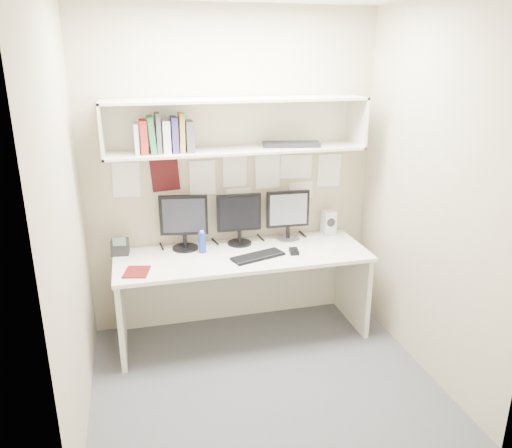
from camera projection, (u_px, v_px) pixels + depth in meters
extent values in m
cube|color=#46474C|center=(263.00, 380.00, 3.60)|extent=(2.40, 2.00, 0.01)
cube|color=tan|center=(232.00, 174.00, 4.10)|extent=(2.40, 0.02, 2.60)
cube|color=tan|center=(321.00, 270.00, 2.27)|extent=(2.40, 0.02, 2.60)
cube|color=tan|center=(66.00, 222.00, 2.91)|extent=(0.02, 2.00, 2.60)
cube|color=tan|center=(430.00, 195.00, 3.47)|extent=(0.02, 2.00, 2.60)
cube|color=white|center=(243.00, 255.00, 3.96)|extent=(2.00, 0.70, 0.03)
cube|color=beige|center=(235.00, 280.00, 4.38)|extent=(1.96, 0.02, 0.70)
cube|color=beige|center=(237.00, 150.00, 3.85)|extent=(2.00, 0.38, 0.02)
cube|color=beige|center=(237.00, 100.00, 3.73)|extent=(2.00, 0.38, 0.02)
cube|color=beige|center=(232.00, 122.00, 3.96)|extent=(2.00, 0.02, 0.40)
cube|color=beige|center=(101.00, 130.00, 3.56)|extent=(0.02, 0.38, 0.40)
cube|color=beige|center=(357.00, 121.00, 4.02)|extent=(0.02, 0.38, 0.40)
cylinder|color=black|center=(185.00, 248.00, 4.06)|extent=(0.21, 0.21, 0.02)
cylinder|color=black|center=(185.00, 241.00, 4.04)|extent=(0.03, 0.03, 0.11)
cube|color=black|center=(184.00, 215.00, 3.98)|extent=(0.38, 0.10, 0.33)
cube|color=black|center=(184.00, 216.00, 3.96)|extent=(0.33, 0.06, 0.28)
cylinder|color=black|center=(240.00, 243.00, 4.16)|extent=(0.20, 0.20, 0.01)
cylinder|color=black|center=(240.00, 237.00, 4.14)|extent=(0.03, 0.03, 0.10)
cube|color=black|center=(239.00, 213.00, 4.09)|extent=(0.37, 0.05, 0.31)
cube|color=black|center=(239.00, 213.00, 4.07)|extent=(0.32, 0.02, 0.27)
cylinder|color=#A5A5AA|center=(288.00, 239.00, 4.26)|extent=(0.20, 0.20, 0.01)
cylinder|color=black|center=(288.00, 232.00, 4.24)|extent=(0.03, 0.03, 0.10)
cube|color=black|center=(288.00, 209.00, 4.19)|extent=(0.37, 0.05, 0.31)
cube|color=#A5A5AA|center=(289.00, 210.00, 4.17)|extent=(0.32, 0.02, 0.26)
cube|color=black|center=(258.00, 256.00, 3.88)|extent=(0.45, 0.27, 0.02)
cube|color=black|center=(294.00, 251.00, 3.96)|extent=(0.08, 0.12, 0.03)
cube|color=#B6B5B1|center=(328.00, 223.00, 4.35)|extent=(0.11, 0.11, 0.21)
cylinder|color=black|center=(331.00, 223.00, 4.29)|extent=(0.08, 0.01, 0.07)
cylinder|color=#162E99|center=(202.00, 243.00, 3.96)|extent=(0.06, 0.06, 0.17)
cylinder|color=white|center=(202.00, 232.00, 3.93)|extent=(0.03, 0.03, 0.02)
cube|color=#58100F|center=(137.00, 272.00, 3.61)|extent=(0.21, 0.24, 0.01)
cube|color=black|center=(120.00, 247.00, 3.93)|extent=(0.14, 0.12, 0.12)
cube|color=#4C6659|center=(119.00, 242.00, 3.85)|extent=(0.10, 0.02, 0.07)
cube|color=silver|center=(136.00, 139.00, 3.62)|extent=(0.03, 0.18, 0.22)
cube|color=#A4221E|center=(144.00, 137.00, 3.63)|extent=(0.05, 0.18, 0.24)
cube|color=#26723E|center=(152.00, 135.00, 3.64)|extent=(0.04, 0.18, 0.27)
cube|color=#4D4B51|center=(158.00, 133.00, 3.65)|extent=(0.03, 0.18, 0.29)
cube|color=silver|center=(166.00, 136.00, 3.67)|extent=(0.05, 0.18, 0.23)
cube|color=navy|center=(174.00, 134.00, 3.68)|extent=(0.04, 0.18, 0.26)
cube|color=olive|center=(181.00, 133.00, 3.69)|extent=(0.04, 0.18, 0.28)
cube|color=#49484B|center=(189.00, 136.00, 3.71)|extent=(0.06, 0.18, 0.23)
cube|color=black|center=(291.00, 144.00, 3.95)|extent=(0.47, 0.26, 0.03)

